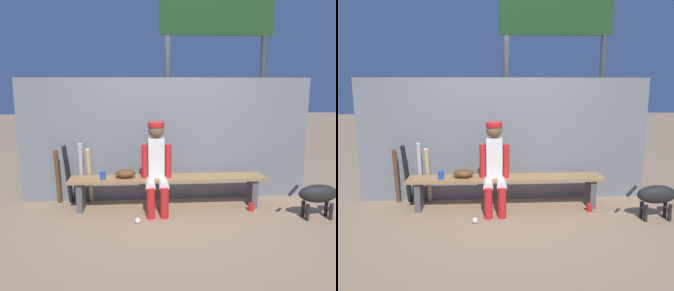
{
  "view_description": "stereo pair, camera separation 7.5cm",
  "coord_description": "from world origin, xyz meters",
  "views": [
    {
      "loc": [
        -0.34,
        -4.58,
        1.76
      ],
      "look_at": [
        0.0,
        0.0,
        0.91
      ],
      "focal_mm": 36.03,
      "sensor_mm": 36.0,
      "label": 1
    },
    {
      "loc": [
        -0.26,
        -4.58,
        1.76
      ],
      "look_at": [
        0.0,
        0.0,
        0.91
      ],
      "focal_mm": 36.03,
      "sensor_mm": 36.0,
      "label": 2
    }
  ],
  "objects": [
    {
      "name": "ground_plane",
      "position": [
        0.0,
        0.0,
        0.0
      ],
      "size": [
        30.0,
        30.0,
        0.0
      ],
      "primitive_type": "plane",
      "color": "#937556"
    },
    {
      "name": "chainlink_fence",
      "position": [
        0.0,
        0.39,
        0.92
      ],
      "size": [
        4.33,
        0.03,
        1.84
      ],
      "primitive_type": "cube",
      "color": "slate",
      "rests_on": "ground_plane"
    },
    {
      "name": "dugout_bench",
      "position": [
        0.0,
        0.0,
        0.36
      ],
      "size": [
        2.75,
        0.36,
        0.46
      ],
      "color": "olive",
      "rests_on": "ground_plane"
    },
    {
      "name": "player_seated",
      "position": [
        -0.16,
        -0.11,
        0.67
      ],
      "size": [
        0.41,
        0.55,
        1.23
      ],
      "color": "silver",
      "rests_on": "ground_plane"
    },
    {
      "name": "baseball_glove",
      "position": [
        -0.6,
        0.0,
        0.52
      ],
      "size": [
        0.28,
        0.2,
        0.12
      ],
      "primitive_type": "ellipsoid",
      "color": "#593819",
      "rests_on": "dugout_bench"
    },
    {
      "name": "bat_wood_natural",
      "position": [
        -1.13,
        0.26,
        0.42
      ],
      "size": [
        0.07,
        0.23,
        0.84
      ],
      "primitive_type": "cylinder",
      "rotation": [
        0.2,
        0.0,
        -0.01
      ],
      "color": "tan",
      "rests_on": "ground_plane"
    },
    {
      "name": "bat_aluminum_silver",
      "position": [
        -1.25,
        0.24,
        0.46
      ],
      "size": [
        0.08,
        0.2,
        0.92
      ],
      "primitive_type": "cylinder",
      "rotation": [
        0.15,
        0.0,
        0.09
      ],
      "color": "#B7B7BC",
      "rests_on": "ground_plane"
    },
    {
      "name": "bat_aluminum_black",
      "position": [
        -1.44,
        0.23,
        0.45
      ],
      "size": [
        0.1,
        0.25,
        0.9
      ],
      "primitive_type": "cylinder",
      "rotation": [
        0.2,
        0.0,
        -0.15
      ],
      "color": "black",
      "rests_on": "ground_plane"
    },
    {
      "name": "bat_wood_dark",
      "position": [
        -1.59,
        0.27,
        0.41
      ],
      "size": [
        0.07,
        0.19,
        0.82
      ],
      "primitive_type": "cylinder",
      "rotation": [
        0.15,
        0.0,
        0.05
      ],
      "color": "brown",
      "rests_on": "ground_plane"
    },
    {
      "name": "baseball",
      "position": [
        -0.43,
        -0.53,
        0.04
      ],
      "size": [
        0.07,
        0.07,
        0.07
      ],
      "primitive_type": "sphere",
      "color": "white",
      "rests_on": "ground_plane"
    },
    {
      "name": "cup_on_ground",
      "position": [
        1.15,
        -0.21,
        0.06
      ],
      "size": [
        0.08,
        0.08,
        0.11
      ],
      "primitive_type": "cylinder",
      "color": "red",
      "rests_on": "ground_plane"
    },
    {
      "name": "cup_on_bench",
      "position": [
        -0.9,
        -0.06,
        0.51
      ],
      "size": [
        0.08,
        0.08,
        0.11
      ],
      "primitive_type": "cylinder",
      "color": "#1E47AD",
      "rests_on": "dugout_bench"
    },
    {
      "name": "scoreboard",
      "position": [
        0.92,
        1.01,
        2.57
      ],
      "size": [
        2.1,
        0.27,
        3.68
      ],
      "color": "#3F3F42",
      "rests_on": "ground_plane"
    },
    {
      "name": "dog",
      "position": [
        1.99,
        -0.53,
        0.34
      ],
      "size": [
        0.84,
        0.2,
        0.49
      ],
      "color": "black",
      "rests_on": "ground_plane"
    }
  ]
}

